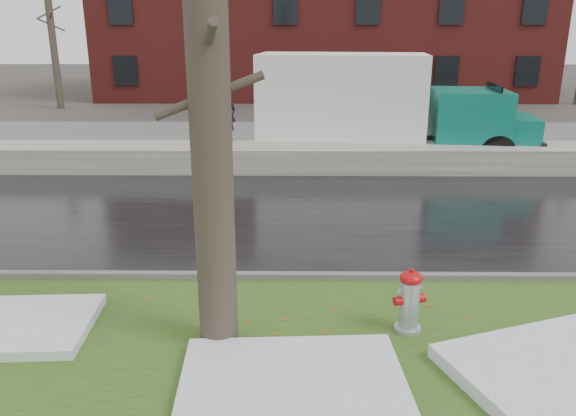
{
  "coord_description": "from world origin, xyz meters",
  "views": [
    {
      "loc": [
        0.29,
        -7.59,
        4.05
      ],
      "look_at": [
        0.18,
        1.88,
        1.0
      ],
      "focal_mm": 35.0,
      "sensor_mm": 36.0,
      "label": 1
    }
  ],
  "objects_px": {
    "fire_hydrant": "(409,298)",
    "worker": "(224,110)",
    "box_truck": "(375,105)",
    "tree": "(210,101)"
  },
  "relations": [
    {
      "from": "fire_hydrant",
      "to": "worker",
      "type": "height_order",
      "value": "worker"
    },
    {
      "from": "box_truck",
      "to": "worker",
      "type": "relative_size",
      "value": 5.25
    },
    {
      "from": "fire_hydrant",
      "to": "tree",
      "type": "distance_m",
      "value": 3.73
    },
    {
      "from": "tree",
      "to": "box_truck",
      "type": "distance_m",
      "value": 11.81
    },
    {
      "from": "box_truck",
      "to": "worker",
      "type": "xyz_separation_m",
      "value": [
        -4.64,
        -0.9,
        -0.04
      ]
    },
    {
      "from": "fire_hydrant",
      "to": "box_truck",
      "type": "height_order",
      "value": "box_truck"
    },
    {
      "from": "tree",
      "to": "worker",
      "type": "height_order",
      "value": "tree"
    },
    {
      "from": "fire_hydrant",
      "to": "tree",
      "type": "relative_size",
      "value": 0.15
    },
    {
      "from": "fire_hydrant",
      "to": "tree",
      "type": "height_order",
      "value": "tree"
    },
    {
      "from": "tree",
      "to": "fire_hydrant",
      "type": "bearing_deg",
      "value": 6.57
    }
  ]
}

